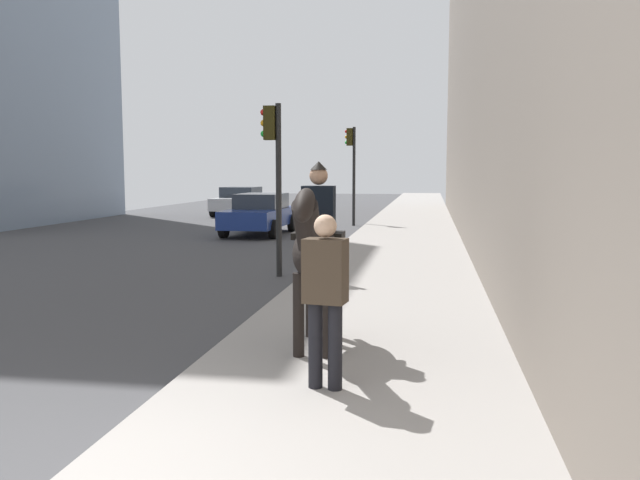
% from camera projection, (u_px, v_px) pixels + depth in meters
% --- Properties ---
extents(mounted_horse_near, '(2.15, 0.61, 2.23)m').
position_uv_depth(mounted_horse_near, '(317.00, 248.00, 7.62)').
color(mounted_horse_near, black).
rests_on(mounted_horse_near, sidewalk_slab).
extents(pedestrian_greeting, '(0.32, 0.43, 1.70)m').
position_uv_depth(pedestrian_greeting, '(325.00, 290.00, 6.21)').
color(pedestrian_greeting, black).
rests_on(pedestrian_greeting, sidewalk_slab).
extents(car_near_lane, '(4.33, 2.01, 1.44)m').
position_uv_depth(car_near_lane, '(260.00, 213.00, 22.81)').
color(car_near_lane, navy).
rests_on(car_near_lane, ground).
extents(car_mid_lane, '(3.95, 2.23, 1.44)m').
position_uv_depth(car_mid_lane, '(240.00, 201.00, 32.53)').
color(car_mid_lane, '#B7BABF').
rests_on(car_mid_lane, ground).
extents(traffic_light_near_curb, '(0.20, 0.44, 3.63)m').
position_uv_depth(traffic_light_near_curb, '(274.00, 161.00, 13.51)').
color(traffic_light_near_curb, black).
rests_on(traffic_light_near_curb, ground).
extents(traffic_light_far_curb, '(0.20, 0.44, 4.01)m').
position_uv_depth(traffic_light_far_curb, '(352.00, 160.00, 26.29)').
color(traffic_light_far_curb, black).
rests_on(traffic_light_far_curb, ground).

